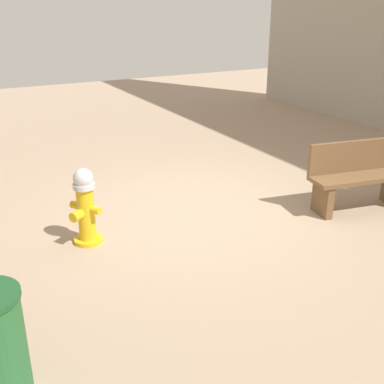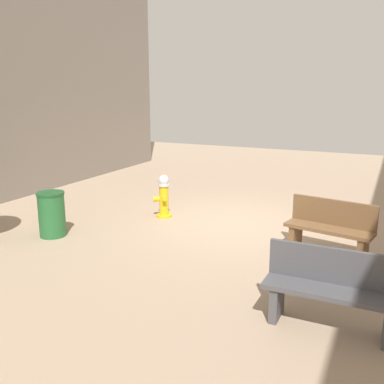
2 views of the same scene
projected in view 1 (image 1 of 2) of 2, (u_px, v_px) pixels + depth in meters
The scene contains 3 objects.
ground_plane at pixel (199, 211), 6.72m from camera, with size 23.40×23.40×0.00m, color tan.
fire_hydrant at pixel (85, 206), 5.70m from camera, with size 0.40×0.41×0.94m.
bench_near at pixel (358, 175), 6.67m from camera, with size 1.50×0.70×0.95m.
Camera 1 is at (3.00, 5.36, 2.76)m, focal length 44.97 mm.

